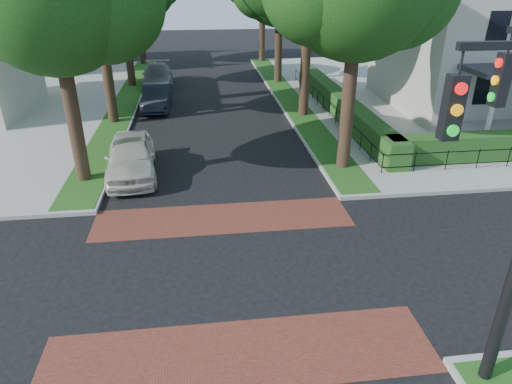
# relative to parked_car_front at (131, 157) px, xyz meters

# --- Properties ---
(ground) EXTENTS (120.00, 120.00, 0.00)m
(ground) POSITION_rel_parked_car_front_xyz_m (3.60, -7.48, -0.85)
(ground) COLOR black
(ground) RESTS_ON ground
(sidewalk_ne) EXTENTS (30.00, 30.00, 0.15)m
(sidewalk_ne) POSITION_rel_parked_car_front_xyz_m (23.10, 11.52, -0.77)
(sidewalk_ne) COLOR gray
(sidewalk_ne) RESTS_ON ground
(crosswalk_far) EXTENTS (9.00, 2.20, 0.01)m
(crosswalk_far) POSITION_rel_parked_car_front_xyz_m (3.60, -4.28, -0.84)
(crosswalk_far) COLOR maroon
(crosswalk_far) RESTS_ON ground
(crosswalk_near) EXTENTS (9.00, 2.20, 0.01)m
(crosswalk_near) POSITION_rel_parked_car_front_xyz_m (3.60, -10.68, -0.84)
(crosswalk_near) COLOR maroon
(crosswalk_near) RESTS_ON ground
(grass_strip_ne) EXTENTS (1.60, 29.80, 0.02)m
(grass_strip_ne) POSITION_rel_parked_car_front_xyz_m (9.00, 11.62, -0.69)
(grass_strip_ne) COLOR #1C4F16
(grass_strip_ne) RESTS_ON sidewalk_ne
(grass_strip_nw) EXTENTS (1.60, 29.80, 0.02)m
(grass_strip_nw) POSITION_rel_parked_car_front_xyz_m (-1.80, 11.62, -0.69)
(grass_strip_nw) COLOR #1C4F16
(grass_strip_nw) RESTS_ON sidewalk_nw
(hedge_main_road) EXTENTS (1.00, 18.00, 1.20)m
(hedge_main_road) POSITION_rel_parked_car_front_xyz_m (11.30, 7.52, -0.10)
(hedge_main_road) COLOR #184618
(hedge_main_road) RESTS_ON sidewalk_ne
(fence_main_road) EXTENTS (0.06, 18.00, 0.90)m
(fence_main_road) POSITION_rel_parked_car_front_xyz_m (10.50, 7.52, -0.25)
(fence_main_road) COLOR black
(fence_main_road) RESTS_ON sidewalk_ne
(house_victorian) EXTENTS (13.00, 13.05, 12.48)m
(house_victorian) POSITION_rel_parked_car_front_xyz_m (21.11, 8.44, 5.17)
(house_victorian) COLOR #B5B3A3
(house_victorian) RESTS_ON sidewalk_ne
(house_left_far) EXTENTS (10.00, 9.00, 10.14)m
(house_left_far) POSITION_rel_parked_car_front_xyz_m (-11.89, 24.52, 4.19)
(house_left_far) COLOR #B5B3A3
(house_left_far) RESTS_ON sidewalk_nw
(parked_car_front) EXTENTS (2.45, 5.15, 1.70)m
(parked_car_front) POSITION_rel_parked_car_front_xyz_m (0.00, 0.00, 0.00)
(parked_car_front) COLOR beige
(parked_car_front) RESTS_ON ground
(parked_car_middle) EXTENTS (1.68, 4.57, 1.49)m
(parked_car_middle) POSITION_rel_parked_car_front_xyz_m (0.36, 10.41, -0.10)
(parked_car_middle) COLOR black
(parked_car_middle) RESTS_ON ground
(parked_car_rear) EXTENTS (2.50, 5.55, 1.58)m
(parked_car_rear) POSITION_rel_parked_car_front_xyz_m (0.00, 16.62, -0.06)
(parked_car_rear) COLOR slate
(parked_car_rear) RESTS_ON ground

